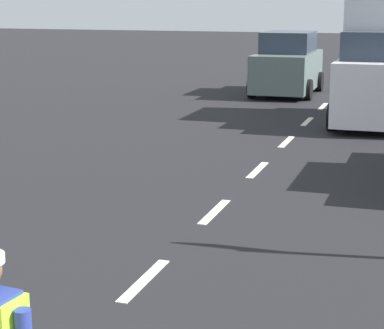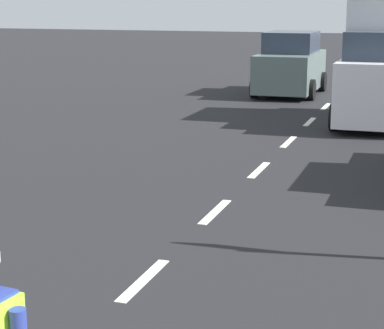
% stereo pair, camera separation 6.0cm
% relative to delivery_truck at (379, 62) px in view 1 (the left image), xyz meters
% --- Properties ---
extents(ground_plane, '(96.00, 96.00, 0.00)m').
position_rel_delivery_truck_xyz_m(ground_plane, '(-1.76, 2.79, -1.61)').
color(ground_plane, black).
extents(lane_center_line, '(0.14, 46.40, 0.01)m').
position_rel_delivery_truck_xyz_m(lane_center_line, '(-1.76, 6.99, -1.60)').
color(lane_center_line, silver).
rests_on(lane_center_line, ground).
extents(delivery_truck, '(2.16, 4.60, 3.54)m').
position_rel_delivery_truck_xyz_m(delivery_truck, '(0.00, 0.00, 0.00)').
color(delivery_truck, silver).
rests_on(delivery_truck, ground).
extents(car_oncoming_second, '(2.09, 4.03, 2.12)m').
position_rel_delivery_truck_xyz_m(car_oncoming_second, '(-3.37, 5.06, -0.62)').
color(car_oncoming_second, slate).
rests_on(car_oncoming_second, ground).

